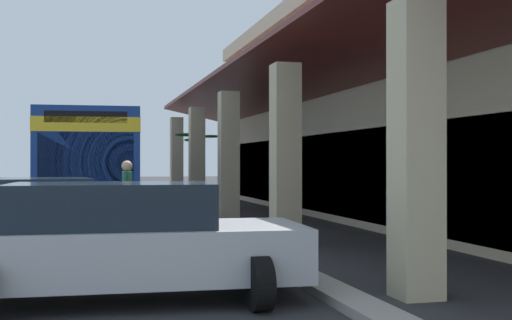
{
  "coord_description": "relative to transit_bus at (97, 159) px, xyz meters",
  "views": [
    {
      "loc": [
        20.85,
        1.09,
        1.72
      ],
      "look_at": [
        2.01,
        6.07,
        1.8
      ],
      "focal_mm": 45.61,
      "sensor_mm": 36.0,
      "label": 1
    }
  ],
  "objects": [
    {
      "name": "transit_bus",
      "position": [
        0.0,
        0.0,
        0.0
      ],
      "size": [
        11.35,
        3.29,
        3.34
      ],
      "color": "navy",
      "rests_on": "ground"
    },
    {
      "name": "plaza_building",
      "position": [
        3.02,
        12.33,
        1.91
      ],
      "size": [
        28.09,
        14.94,
        7.51
      ],
      "color": "#C6B793",
      "rests_on": "ground"
    },
    {
      "name": "ground",
      "position": [
        0.75,
        6.52,
        -1.85
      ],
      "size": [
        120.0,
        120.0,
        0.0
      ],
      "primitive_type": "plane",
      "color": "#2D2D30"
    },
    {
      "name": "potted_palm",
      "position": [
        -3.23,
        3.83,
        -1.16
      ],
      "size": [
        1.97,
        1.87,
        2.88
      ],
      "color": "gray",
      "rests_on": "ground"
    },
    {
      "name": "parked_sedan_tan",
      "position": [
        10.45,
        -1.4,
        -1.1
      ],
      "size": [
        2.69,
        4.54,
        1.47
      ],
      "color": "#9E845B",
      "rests_on": "ground"
    },
    {
      "name": "curb_strip",
      "position": [
        3.02,
        2.71,
        -1.79
      ],
      "size": [
        33.35,
        0.5,
        0.12
      ],
      "primitive_type": "cube",
      "color": "#9E998E",
      "rests_on": "ground"
    },
    {
      "name": "parked_sedan_silver",
      "position": [
        13.36,
        0.08,
        -1.1
      ],
      "size": [
        2.61,
        4.5,
        1.47
      ],
      "color": "#B2B5BA",
      "rests_on": "ground"
    },
    {
      "name": "pedestrian",
      "position": [
        7.26,
        0.5,
        -0.85
      ],
      "size": [
        0.69,
        0.47,
        1.77
      ],
      "color": "navy",
      "rests_on": "ground"
    }
  ]
}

